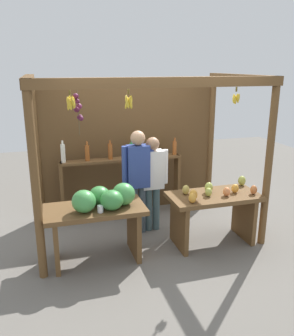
{
  "coord_description": "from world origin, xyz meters",
  "views": [
    {
      "loc": [
        -1.36,
        -4.83,
        2.46
      ],
      "look_at": [
        0.0,
        -0.17,
        1.05
      ],
      "focal_mm": 37.81,
      "sensor_mm": 36.0,
      "label": 1
    }
  ],
  "objects": [
    {
      "name": "fruit_counter_right",
      "position": [
        0.83,
        -0.66,
        0.56
      ],
      "size": [
        1.28,
        0.64,
        0.89
      ],
      "color": "brown",
      "rests_on": "ground"
    },
    {
      "name": "vendor_woman",
      "position": [
        0.13,
        -0.02,
        0.86
      ],
      "size": [
        0.48,
        0.2,
        1.46
      ],
      "rotation": [
        0.0,
        0.0,
        0.17
      ],
      "color": "#415C64",
      "rests_on": "ground"
    },
    {
      "name": "fruit_counter_left",
      "position": [
        -0.77,
        -0.68,
        0.69
      ],
      "size": [
        1.27,
        0.64,
        1.02
      ],
      "color": "brown",
      "rests_on": "ground"
    },
    {
      "name": "bottle_shelf_unit",
      "position": [
        -0.2,
        0.66,
        0.79
      ],
      "size": [
        2.01,
        0.22,
        1.35
      ],
      "color": "brown",
      "rests_on": "ground"
    },
    {
      "name": "vendor_man",
      "position": [
        -0.1,
        -0.04,
        0.94
      ],
      "size": [
        0.48,
        0.21,
        1.57
      ],
      "rotation": [
        0.0,
        0.0,
        0.15
      ],
      "color": "#40505C",
      "rests_on": "ground"
    },
    {
      "name": "market_stall",
      "position": [
        -0.01,
        0.41,
        1.35
      ],
      "size": [
        3.14,
        1.86,
        2.33
      ],
      "color": "brown",
      "rests_on": "ground"
    },
    {
      "name": "ground_plane",
      "position": [
        0.0,
        0.0,
        0.0
      ],
      "size": [
        12.0,
        12.0,
        0.0
      ],
      "primitive_type": "plane",
      "color": "slate",
      "rests_on": "ground"
    }
  ]
}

